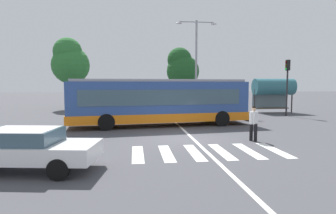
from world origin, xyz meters
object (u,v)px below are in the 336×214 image
object	(u,v)px
city_transit_bus	(160,102)
traffic_light_far_corner	(287,79)
parked_car_red	(176,104)
parked_car_teal	(120,104)
parked_car_silver	(150,104)
pedestrian_crossing_street	(254,121)
twin_arm_street_lamp	(196,57)
foreground_sedan	(25,147)
parked_car_blue	(203,104)
background_tree_left	(70,61)
background_tree_right	(182,68)
bus_stop_shelter	(274,87)

from	to	relation	value
city_transit_bus	traffic_light_far_corner	distance (m)	12.28
parked_car_red	traffic_light_far_corner	distance (m)	10.39
parked_car_teal	parked_car_silver	xyz separation A→B (m)	(2.89, 0.19, 0.00)
parked_car_red	pedestrian_crossing_street	bearing A→B (deg)	-83.78
twin_arm_street_lamp	foreground_sedan	bearing A→B (deg)	-118.83
pedestrian_crossing_street	twin_arm_street_lamp	bearing A→B (deg)	89.72
traffic_light_far_corner	twin_arm_street_lamp	world-z (taller)	twin_arm_street_lamp
city_transit_bus	parked_car_blue	size ratio (longest dim) A/B	2.58
city_transit_bus	traffic_light_far_corner	bearing A→B (deg)	20.94
parked_car_blue	background_tree_left	distance (m)	15.27
parked_car_silver	parked_car_red	bearing A→B (deg)	-4.10
pedestrian_crossing_street	parked_car_teal	distance (m)	16.30
parked_car_silver	pedestrian_crossing_street	bearing A→B (deg)	-74.19
parked_car_teal	parked_car_silver	distance (m)	2.89
traffic_light_far_corner	pedestrian_crossing_street	bearing A→B (deg)	-126.40
background_tree_right	pedestrian_crossing_street	bearing A→B (deg)	-90.60
parked_car_silver	bus_stop_shelter	size ratio (longest dim) A/B	1.20
foreground_sedan	parked_car_red	size ratio (longest dim) A/B	1.02
twin_arm_street_lamp	background_tree_right	size ratio (longest dim) A/B	1.18
parked_car_teal	parked_car_blue	bearing A→B (deg)	-1.09
parked_car_blue	traffic_light_far_corner	distance (m)	8.09
twin_arm_street_lamp	bus_stop_shelter	bearing A→B (deg)	-5.29
traffic_light_far_corner	parked_car_blue	bearing A→B (deg)	143.31
foreground_sedan	background_tree_right	world-z (taller)	background_tree_right
parked_car_teal	parked_car_red	xyz separation A→B (m)	(5.49, -0.00, 0.00)
parked_car_red	bus_stop_shelter	world-z (taller)	bus_stop_shelter
city_transit_bus	parked_car_teal	size ratio (longest dim) A/B	2.57
background_tree_right	parked_car_silver	bearing A→B (deg)	-121.25
traffic_light_far_corner	twin_arm_street_lamp	size ratio (longest dim) A/B	0.56
parked_car_teal	bus_stop_shelter	distance (m)	14.78
city_transit_bus	background_tree_right	xyz separation A→B (m)	(4.29, 16.62, 3.17)
city_transit_bus	parked_car_red	size ratio (longest dim) A/B	2.60
foreground_sedan	parked_car_red	bearing A→B (deg)	67.53
parked_car_blue	background_tree_left	world-z (taller)	background_tree_left
parked_car_red	bus_stop_shelter	size ratio (longest dim) A/B	1.20
pedestrian_crossing_street	background_tree_right	bearing A→B (deg)	89.40
parked_car_teal	background_tree_left	xyz separation A→B (m)	(-5.60, 4.58, 4.45)
bus_stop_shelter	background_tree_left	distance (m)	21.42
twin_arm_street_lamp	parked_car_silver	bearing A→B (deg)	158.15
parked_car_silver	twin_arm_street_lamp	distance (m)	6.45
traffic_light_far_corner	foreground_sedan	bearing A→B (deg)	-140.60
parked_car_teal	parked_car_blue	xyz separation A→B (m)	(8.22, -0.16, 0.00)
parked_car_red	bus_stop_shelter	xyz separation A→B (m)	(9.03, -2.21, 1.65)
parked_car_red	parked_car_blue	distance (m)	2.73
parked_car_silver	background_tree_right	world-z (taller)	background_tree_right
parked_car_blue	pedestrian_crossing_street	bearing A→B (deg)	-94.42
background_tree_left	background_tree_right	world-z (taller)	background_tree_left
pedestrian_crossing_street	parked_car_red	size ratio (longest dim) A/B	0.37
pedestrian_crossing_street	parked_car_teal	size ratio (longest dim) A/B	0.37
parked_car_blue	twin_arm_street_lamp	bearing A→B (deg)	-127.71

